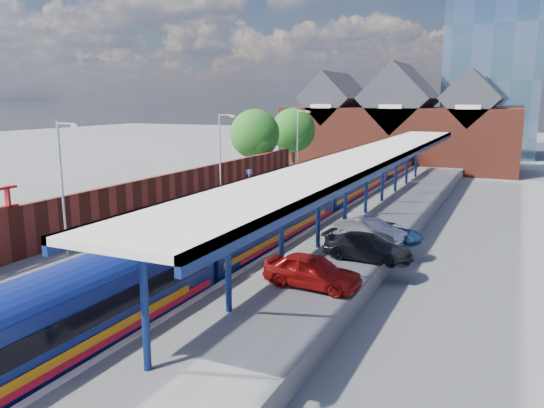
% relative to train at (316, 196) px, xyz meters
% --- Properties ---
extents(ground, '(240.00, 240.00, 0.00)m').
position_rel_train_xyz_m(ground, '(-1.49, 7.95, -2.12)').
color(ground, '#5B5B5E').
rests_on(ground, ground).
extents(ballast_bed, '(6.00, 76.00, 0.06)m').
position_rel_train_xyz_m(ballast_bed, '(-1.49, -2.05, -2.09)').
color(ballast_bed, '#473D33').
rests_on(ballast_bed, ground).
extents(rails, '(4.51, 76.00, 0.14)m').
position_rel_train_xyz_m(rails, '(-1.49, -2.05, -2.00)').
color(rails, slate).
rests_on(rails, ground).
extents(left_platform, '(5.00, 76.00, 1.00)m').
position_rel_train_xyz_m(left_platform, '(-6.99, -2.05, -1.62)').
color(left_platform, '#565659').
rests_on(left_platform, ground).
extents(right_platform, '(6.00, 76.00, 1.00)m').
position_rel_train_xyz_m(right_platform, '(4.51, -2.05, -1.62)').
color(right_platform, '#565659').
rests_on(right_platform, ground).
extents(coping_left, '(0.30, 76.00, 0.05)m').
position_rel_train_xyz_m(coping_left, '(-4.64, -2.05, -1.10)').
color(coping_left, silver).
rests_on(coping_left, left_platform).
extents(coping_right, '(0.30, 76.00, 0.05)m').
position_rel_train_xyz_m(coping_right, '(1.66, -2.05, -1.10)').
color(coping_right, silver).
rests_on(coping_right, right_platform).
extents(yellow_line, '(0.14, 76.00, 0.01)m').
position_rel_train_xyz_m(yellow_line, '(-5.24, -2.05, -1.12)').
color(yellow_line, yellow).
rests_on(yellow_line, left_platform).
extents(train, '(2.92, 65.92, 3.45)m').
position_rel_train_xyz_m(train, '(0.00, 0.00, 0.00)').
color(train, '#0C1757').
rests_on(train, ground).
extents(canopy, '(4.50, 52.00, 4.48)m').
position_rel_train_xyz_m(canopy, '(3.99, -0.10, 3.13)').
color(canopy, '#0D1D51').
rests_on(canopy, right_platform).
extents(lamp_post_b, '(1.48, 0.18, 7.00)m').
position_rel_train_xyz_m(lamp_post_b, '(-7.86, -16.05, 2.87)').
color(lamp_post_b, '#A5A8AA').
rests_on(lamp_post_b, left_platform).
extents(lamp_post_c, '(1.48, 0.18, 7.00)m').
position_rel_train_xyz_m(lamp_post_c, '(-7.86, -0.05, 2.87)').
color(lamp_post_c, '#A5A8AA').
rests_on(lamp_post_c, left_platform).
extents(lamp_post_d, '(1.48, 0.18, 7.00)m').
position_rel_train_xyz_m(lamp_post_d, '(-7.86, 15.95, 2.87)').
color(lamp_post_d, '#A5A8AA').
rests_on(lamp_post_d, left_platform).
extents(platform_sign, '(0.55, 0.08, 2.50)m').
position_rel_train_xyz_m(platform_sign, '(-6.49, 1.95, 0.57)').
color(platform_sign, '#A5A8AA').
rests_on(platform_sign, left_platform).
extents(brick_wall, '(0.35, 50.00, 3.86)m').
position_rel_train_xyz_m(brick_wall, '(-9.59, -8.51, 0.33)').
color(brick_wall, maroon).
rests_on(brick_wall, left_platform).
extents(station_building, '(30.00, 12.12, 13.78)m').
position_rel_train_xyz_m(station_building, '(-1.49, 35.95, 3.33)').
color(station_building, maroon).
rests_on(station_building, ground).
extents(glass_tower, '(14.20, 14.20, 40.30)m').
position_rel_train_xyz_m(glass_tower, '(8.51, 57.95, 18.08)').
color(glass_tower, '#456376').
rests_on(glass_tower, ground).
extents(tree_near, '(5.20, 5.20, 8.10)m').
position_rel_train_xyz_m(tree_near, '(-11.84, 13.86, 3.23)').
color(tree_near, '#382314').
rests_on(tree_near, ground).
extents(tree_far, '(5.20, 5.20, 8.10)m').
position_rel_train_xyz_m(tree_far, '(-10.84, 21.86, 3.23)').
color(tree_far, '#382314').
rests_on(tree_far, ground).
extents(parked_car_red, '(4.46, 2.08, 1.48)m').
position_rel_train_xyz_m(parked_car_red, '(5.47, -15.12, -0.38)').
color(parked_car_red, '#AF110E').
rests_on(parked_car_red, right_platform).
extents(parked_car_silver, '(4.47, 2.68, 1.39)m').
position_rel_train_xyz_m(parked_car_silver, '(5.86, -6.82, -0.43)').
color(parked_car_silver, '#B9B8BD').
rests_on(parked_car_silver, right_platform).
extents(parked_car_dark, '(4.69, 2.12, 1.33)m').
position_rel_train_xyz_m(parked_car_dark, '(6.62, -10.14, -0.46)').
color(parked_car_dark, black).
rests_on(parked_car_dark, right_platform).
extents(parked_car_blue, '(4.16, 2.80, 1.06)m').
position_rel_train_xyz_m(parked_car_blue, '(6.86, -6.11, -0.59)').
color(parked_car_blue, navy).
rests_on(parked_car_blue, right_platform).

